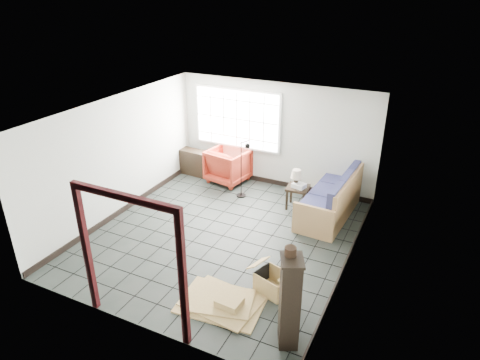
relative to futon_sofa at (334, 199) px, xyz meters
The scene contains 15 objects.
ground 2.60m from the futon_sofa, 133.57° to the right, with size 5.50×5.50×0.00m, color black.
room_shell 2.87m from the futon_sofa, 134.02° to the right, with size 5.02×5.52×2.61m.
window_panel 3.15m from the futon_sofa, 163.14° to the left, with size 2.32×0.08×1.52m.
doorway_trim 5.00m from the futon_sofa, 111.22° to the right, with size 1.80×0.08×2.20m.
futon_sofa is the anchor object (origin of this frame).
armchair 2.93m from the futon_sofa, 169.39° to the left, with size 0.93×0.87×0.96m, color maroon.
side_table 0.82m from the futon_sofa, behind, with size 0.51×0.51×0.52m.
table_lamp 0.98m from the futon_sofa, behind, with size 0.30×0.30×0.40m.
projector 0.82m from the futon_sofa, behind, with size 0.32×0.28×0.10m.
floor_lamp 2.16m from the futon_sofa, behind, with size 0.39×0.28×1.48m.
console_shelf 3.96m from the futon_sofa, behind, with size 0.88×0.39×0.67m.
tall_shelf 3.97m from the futon_sofa, 84.50° to the right, with size 0.44×0.48×1.44m.
pot 4.04m from the futon_sofa, 85.20° to the right, with size 0.17×0.17×0.12m.
open_box 3.01m from the futon_sofa, 94.21° to the right, with size 0.94×0.65×0.48m.
cardboard_pile 3.76m from the futon_sofa, 102.67° to the right, with size 1.41×1.05×0.19m.
Camera 1 is at (3.54, -6.50, 4.71)m, focal length 32.00 mm.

